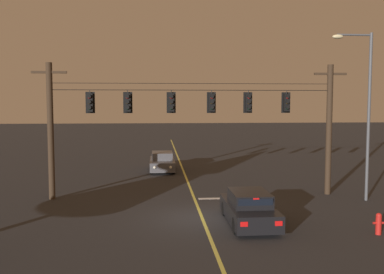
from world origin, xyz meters
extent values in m
plane|color=#28282B|center=(0.00, 0.00, 0.00)|extent=(180.00, 180.00, 0.00)
cube|color=#D1C64C|center=(0.00, 10.36, 0.00)|extent=(0.14, 60.00, 0.01)
cube|color=silver|center=(1.90, 3.76, 0.00)|extent=(3.40, 0.36, 0.01)
cylinder|color=#38281C|center=(-7.48, 4.36, 3.56)|extent=(0.32, 0.32, 7.13)
cube|color=#38281C|center=(-7.48, 4.36, 6.63)|extent=(1.80, 0.12, 0.12)
cylinder|color=slate|center=(-7.48, 4.36, 6.28)|extent=(0.12, 0.12, 0.18)
cylinder|color=#38281C|center=(7.48, 4.36, 3.56)|extent=(0.32, 0.32, 7.13)
cube|color=#38281C|center=(7.48, 4.36, 6.63)|extent=(1.80, 0.12, 0.12)
cylinder|color=slate|center=(7.48, 4.36, 6.28)|extent=(0.12, 0.12, 0.18)
cylinder|color=black|center=(0.00, 4.36, 5.73)|extent=(14.95, 0.03, 0.03)
cylinder|color=black|center=(0.00, 4.36, 6.08)|extent=(14.95, 0.02, 0.02)
cylinder|color=black|center=(-5.44, 4.36, 5.64)|extent=(0.04, 0.04, 0.18)
cube|color=black|center=(-5.44, 4.36, 5.07)|extent=(0.32, 0.26, 0.96)
cube|color=black|center=(-5.44, 4.51, 5.07)|extent=(0.48, 0.03, 1.12)
sphere|color=red|center=(-5.44, 4.20, 5.36)|extent=(0.17, 0.17, 0.17)
cylinder|color=black|center=(-5.44, 4.16, 5.40)|extent=(0.20, 0.10, 0.20)
sphere|color=#3D280A|center=(-5.44, 4.20, 5.07)|extent=(0.17, 0.17, 0.17)
cylinder|color=black|center=(-5.44, 4.16, 5.11)|extent=(0.20, 0.10, 0.20)
sphere|color=black|center=(-5.44, 4.20, 4.78)|extent=(0.17, 0.17, 0.17)
cylinder|color=black|center=(-5.44, 4.16, 4.82)|extent=(0.20, 0.10, 0.20)
cylinder|color=black|center=(-3.48, 4.36, 5.64)|extent=(0.04, 0.04, 0.18)
cube|color=black|center=(-3.48, 4.36, 5.07)|extent=(0.32, 0.26, 0.96)
cube|color=black|center=(-3.48, 4.51, 5.07)|extent=(0.48, 0.03, 1.12)
sphere|color=red|center=(-3.48, 4.20, 5.36)|extent=(0.17, 0.17, 0.17)
cylinder|color=black|center=(-3.48, 4.16, 5.40)|extent=(0.20, 0.10, 0.20)
sphere|color=#3D280A|center=(-3.48, 4.20, 5.07)|extent=(0.17, 0.17, 0.17)
cylinder|color=black|center=(-3.48, 4.16, 5.11)|extent=(0.20, 0.10, 0.20)
sphere|color=black|center=(-3.48, 4.20, 4.78)|extent=(0.17, 0.17, 0.17)
cylinder|color=black|center=(-3.48, 4.16, 4.82)|extent=(0.20, 0.10, 0.20)
cylinder|color=black|center=(-1.19, 4.36, 5.64)|extent=(0.04, 0.04, 0.18)
cube|color=black|center=(-1.19, 4.36, 5.07)|extent=(0.32, 0.26, 0.96)
cube|color=black|center=(-1.19, 4.51, 5.07)|extent=(0.48, 0.03, 1.12)
sphere|color=red|center=(-1.19, 4.20, 5.36)|extent=(0.17, 0.17, 0.17)
cylinder|color=black|center=(-1.19, 4.16, 5.40)|extent=(0.20, 0.10, 0.20)
sphere|color=#3D280A|center=(-1.19, 4.20, 5.07)|extent=(0.17, 0.17, 0.17)
cylinder|color=black|center=(-1.19, 4.16, 5.11)|extent=(0.20, 0.10, 0.20)
sphere|color=black|center=(-1.19, 4.20, 4.78)|extent=(0.17, 0.17, 0.17)
cylinder|color=black|center=(-1.19, 4.16, 4.82)|extent=(0.20, 0.10, 0.20)
cylinder|color=black|center=(0.97, 4.36, 5.64)|extent=(0.04, 0.04, 0.18)
cube|color=black|center=(0.97, 4.36, 5.07)|extent=(0.32, 0.26, 0.96)
cube|color=black|center=(0.97, 4.51, 5.07)|extent=(0.48, 0.03, 1.12)
sphere|color=red|center=(0.97, 4.20, 5.36)|extent=(0.17, 0.17, 0.17)
cylinder|color=black|center=(0.97, 4.16, 5.40)|extent=(0.20, 0.10, 0.20)
sphere|color=#3D280A|center=(0.97, 4.20, 5.07)|extent=(0.17, 0.17, 0.17)
cylinder|color=black|center=(0.97, 4.16, 5.11)|extent=(0.20, 0.10, 0.20)
sphere|color=black|center=(0.97, 4.20, 4.78)|extent=(0.17, 0.17, 0.17)
cylinder|color=black|center=(0.97, 4.16, 4.82)|extent=(0.20, 0.10, 0.20)
cylinder|color=black|center=(2.96, 4.36, 5.64)|extent=(0.04, 0.04, 0.18)
cube|color=black|center=(2.96, 4.36, 5.07)|extent=(0.32, 0.26, 0.96)
cube|color=black|center=(2.96, 4.51, 5.07)|extent=(0.48, 0.03, 1.12)
sphere|color=red|center=(2.96, 4.20, 5.36)|extent=(0.17, 0.17, 0.17)
cylinder|color=black|center=(2.96, 4.16, 5.40)|extent=(0.20, 0.10, 0.20)
sphere|color=#3D280A|center=(2.96, 4.20, 5.07)|extent=(0.17, 0.17, 0.17)
cylinder|color=black|center=(2.96, 4.16, 5.11)|extent=(0.20, 0.10, 0.20)
sphere|color=black|center=(2.96, 4.20, 4.78)|extent=(0.17, 0.17, 0.17)
cylinder|color=black|center=(2.96, 4.16, 4.82)|extent=(0.20, 0.10, 0.20)
cylinder|color=black|center=(5.07, 4.36, 5.64)|extent=(0.04, 0.04, 0.18)
cube|color=black|center=(5.07, 4.36, 5.07)|extent=(0.32, 0.26, 0.96)
cube|color=black|center=(5.07, 4.51, 5.07)|extent=(0.48, 0.03, 1.12)
sphere|color=red|center=(5.07, 4.20, 5.36)|extent=(0.17, 0.17, 0.17)
cylinder|color=black|center=(5.07, 4.16, 5.40)|extent=(0.20, 0.10, 0.20)
sphere|color=#3D280A|center=(5.07, 4.20, 5.07)|extent=(0.17, 0.17, 0.17)
cylinder|color=black|center=(5.07, 4.16, 5.11)|extent=(0.20, 0.10, 0.20)
sphere|color=black|center=(5.07, 4.20, 4.78)|extent=(0.17, 0.17, 0.17)
cylinder|color=black|center=(5.07, 4.16, 4.82)|extent=(0.20, 0.10, 0.20)
cube|color=black|center=(1.85, -1.02, 0.51)|extent=(1.80, 4.30, 0.68)
cube|color=black|center=(1.85, -1.14, 1.12)|extent=(1.51, 2.15, 0.54)
cube|color=black|center=(1.85, -0.21, 1.12)|extent=(1.40, 0.21, 0.48)
cube|color=black|center=(1.85, -2.21, 1.12)|extent=(1.37, 0.18, 0.46)
cylinder|color=black|center=(1.06, 0.31, 0.32)|extent=(0.22, 0.64, 0.64)
cylinder|color=black|center=(2.64, 0.31, 0.32)|extent=(0.22, 0.64, 0.64)
cylinder|color=black|center=(1.06, -2.36, 0.32)|extent=(0.22, 0.64, 0.64)
cylinder|color=black|center=(2.64, -2.36, 0.32)|extent=(0.22, 0.64, 0.64)
cube|color=red|center=(1.20, -3.19, 0.61)|extent=(0.28, 0.03, 0.18)
cube|color=red|center=(2.50, -3.19, 0.61)|extent=(0.28, 0.03, 0.18)
cube|color=red|center=(1.85, -2.31, 1.35)|extent=(0.24, 0.04, 0.06)
cube|color=#4C4C51|center=(-1.57, 13.38, 0.51)|extent=(1.80, 4.30, 0.68)
cube|color=#4C4C51|center=(-1.57, 13.50, 1.12)|extent=(1.51, 2.15, 0.54)
cube|color=black|center=(-1.57, 12.56, 1.12)|extent=(1.40, 0.21, 0.48)
cube|color=black|center=(-1.57, 14.56, 1.12)|extent=(1.37, 0.18, 0.46)
cylinder|color=black|center=(-0.78, 12.04, 0.32)|extent=(0.22, 0.64, 0.64)
cylinder|color=black|center=(-2.36, 12.04, 0.32)|extent=(0.22, 0.64, 0.64)
cylinder|color=black|center=(-0.78, 14.71, 0.32)|extent=(0.22, 0.64, 0.64)
cylinder|color=black|center=(-2.36, 14.71, 0.32)|extent=(0.22, 0.64, 0.64)
sphere|color=white|center=(-1.01, 11.21, 0.57)|extent=(0.20, 0.20, 0.20)
sphere|color=white|center=(-2.13, 11.21, 0.57)|extent=(0.20, 0.20, 0.20)
cylinder|color=#4C4F54|center=(8.86, 2.69, 4.29)|extent=(0.16, 0.16, 8.58)
cylinder|color=#4C4F54|center=(7.96, 2.69, 8.46)|extent=(1.80, 0.10, 0.10)
ellipsoid|color=beige|center=(7.11, 2.69, 8.36)|extent=(0.56, 0.30, 0.22)
cylinder|color=red|center=(6.50, -2.90, 0.35)|extent=(0.22, 0.22, 0.70)
sphere|color=red|center=(6.50, -2.90, 0.73)|extent=(0.22, 0.22, 0.22)
cylinder|color=red|center=(6.34, -2.90, 0.45)|extent=(0.12, 0.09, 0.09)
cylinder|color=red|center=(6.66, -2.90, 0.45)|extent=(0.12, 0.09, 0.09)
camera|label=1|loc=(-1.97, -18.25, 5.03)|focal=39.82mm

